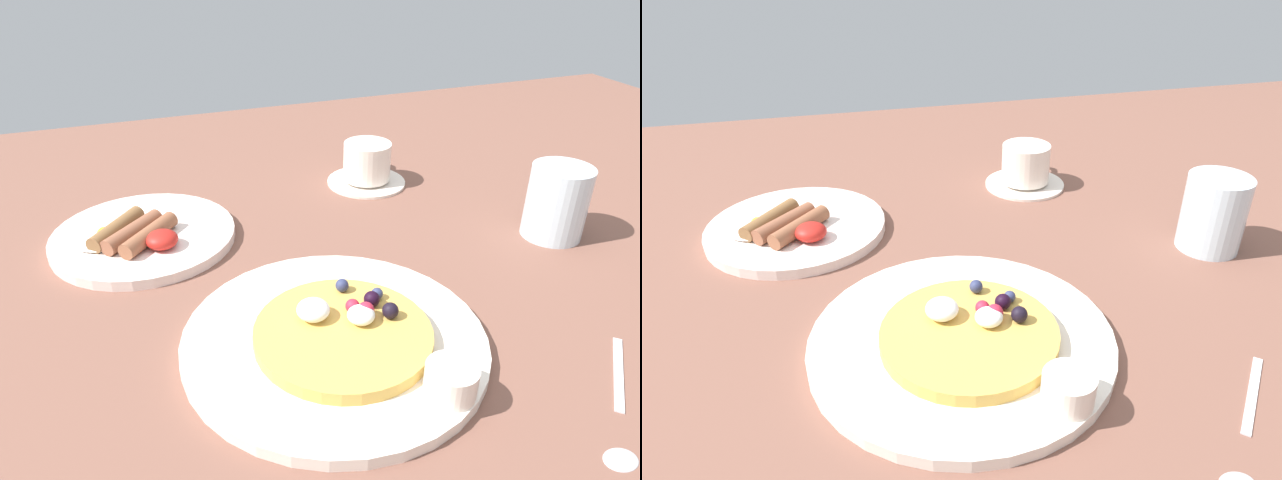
{
  "view_description": "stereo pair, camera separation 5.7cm",
  "coord_description": "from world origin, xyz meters",
  "views": [
    {
      "loc": [
        -0.15,
        -0.51,
        0.36
      ],
      "look_at": [
        0.04,
        0.02,
        0.04
      ],
      "focal_mm": 32.1,
      "sensor_mm": 36.0,
      "label": 1
    },
    {
      "loc": [
        -0.1,
        -0.53,
        0.36
      ],
      "look_at": [
        0.04,
        0.02,
        0.04
      ],
      "focal_mm": 32.1,
      "sensor_mm": 36.0,
      "label": 2
    }
  ],
  "objects": [
    {
      "name": "syrup_ramekin",
      "position": [
        0.07,
        -0.22,
        0.03
      ],
      "size": [
        0.05,
        0.05,
        0.03
      ],
      "color": "white",
      "rests_on": "pancake_plate"
    },
    {
      "name": "breakfast_plate",
      "position": [
        -0.15,
        0.16,
        0.01
      ],
      "size": [
        0.23,
        0.23,
        0.01
      ],
      "primitive_type": "cylinder",
      "color": "white",
      "rests_on": "ground_plane"
    },
    {
      "name": "teaspoon",
      "position": [
        0.2,
        -0.28,
        0.0
      ],
      "size": [
        0.12,
        0.13,
        0.01
      ],
      "color": "silver",
      "rests_on": "ground_plane"
    },
    {
      "name": "fried_breakfast",
      "position": [
        -0.16,
        0.14,
        0.02
      ],
      "size": [
        0.13,
        0.11,
        0.02
      ],
      "color": "brown",
      "rests_on": "breakfast_plate"
    },
    {
      "name": "pancake_with_berries",
      "position": [
        0.02,
        -0.12,
        0.02
      ],
      "size": [
        0.17,
        0.17,
        0.03
      ],
      "color": "gold",
      "rests_on": "pancake_plate"
    },
    {
      "name": "ground_plane",
      "position": [
        0.0,
        0.0,
        -0.01
      ],
      "size": [
        2.09,
        1.36,
        0.03
      ],
      "primitive_type": "cube",
      "color": "brown"
    },
    {
      "name": "coffee_cup",
      "position": [
        0.2,
        0.24,
        0.04
      ],
      "size": [
        0.07,
        0.1,
        0.06
      ],
      "color": "white",
      "rests_on": "coffee_saucer"
    },
    {
      "name": "water_glass",
      "position": [
        0.35,
        0.0,
        0.05
      ],
      "size": [
        0.08,
        0.08,
        0.09
      ],
      "primitive_type": "cylinder",
      "color": "silver",
      "rests_on": "ground_plane"
    },
    {
      "name": "coffee_saucer",
      "position": [
        0.2,
        0.23,
        0.0
      ],
      "size": [
        0.12,
        0.12,
        0.01
      ],
      "primitive_type": "cylinder",
      "color": "white",
      "rests_on": "ground_plane"
    },
    {
      "name": "pancake_plate",
      "position": [
        0.01,
        -0.11,
        0.01
      ],
      "size": [
        0.29,
        0.29,
        0.01
      ],
      "primitive_type": "cylinder",
      "color": "white",
      "rests_on": "ground_plane"
    }
  ]
}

